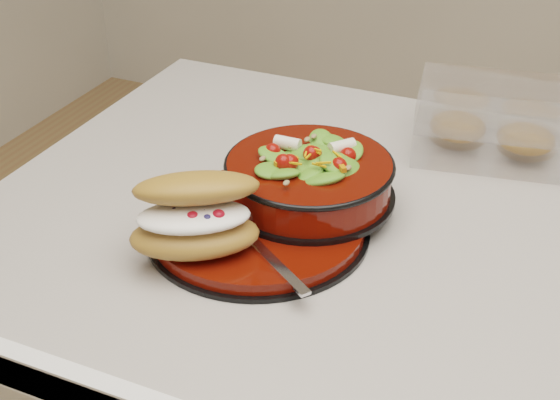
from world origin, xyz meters
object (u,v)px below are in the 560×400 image
at_px(dinner_plate, 258,226).
at_px(croissant, 196,216).
at_px(fork, 262,251).
at_px(salad_bowl, 309,173).
at_px(pastry_box, 493,122).

bearing_deg(dinner_plate, croissant, -115.15).
xyz_separation_m(dinner_plate, fork, (0.03, -0.06, 0.01)).
xyz_separation_m(salad_bowl, fork, (-0.00, -0.13, -0.03)).
height_order(fork, pastry_box, pastry_box).
bearing_deg(croissant, dinner_plate, 34.43).
bearing_deg(dinner_plate, fork, -60.67).
bearing_deg(fork, croissant, 140.96).
bearing_deg(croissant, salad_bowl, 33.69).
height_order(dinner_plate, salad_bowl, salad_bowl).
xyz_separation_m(fork, pastry_box, (0.18, 0.38, 0.02)).
bearing_deg(croissant, fork, -14.35).
bearing_deg(salad_bowl, croissant, -115.89).
bearing_deg(fork, dinner_plate, 64.21).
bearing_deg(dinner_plate, pastry_box, 56.65).
relative_size(dinner_plate, pastry_box, 1.15).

